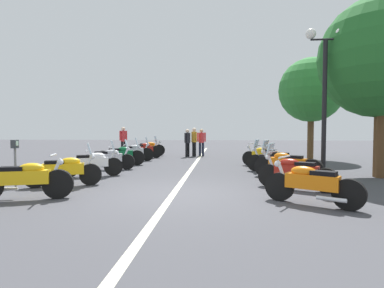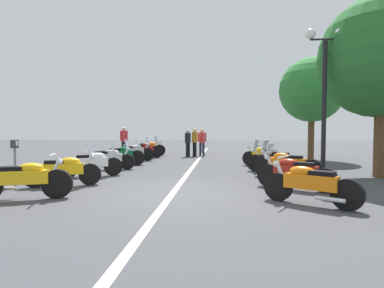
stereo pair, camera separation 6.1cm
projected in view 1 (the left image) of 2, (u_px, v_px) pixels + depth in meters
The scene contains 24 objects.
ground_plane at pixel (173, 194), 7.44m from camera, with size 80.00×80.00×0.00m, color #424247.
lane_centre_stripe at pixel (193, 166), 13.21m from camera, with size 26.72×0.16×0.01m, color beige.
motorcycle_left_row_0 at pixel (24, 179), 6.73m from camera, with size 0.89×2.04×1.01m.
motorcycle_left_row_1 at pixel (65, 170), 8.39m from camera, with size 0.97×1.91×1.19m.
motorcycle_left_row_2 at pixel (92, 163), 10.16m from camera, with size 1.02×1.91×1.20m.
motorcycle_left_row_3 at pixel (108, 158), 11.90m from camera, with size 0.74×2.09×1.19m.
motorcycle_left_row_4 at pixel (121, 155), 13.38m from camera, with size 0.76×2.12×1.22m.
motorcycle_left_row_5 at pixel (132, 152), 15.21m from camera, with size 0.92×2.10×1.22m.
motorcycle_left_row_6 at pixel (143, 150), 16.81m from camera, with size 1.07×2.06×1.23m.
motorcycle_left_row_7 at pixel (148, 148), 18.35m from camera, with size 0.87×2.00×1.02m.
motorcycle_right_row_0 at pixel (311, 184), 6.29m from camera, with size 1.18×1.76×0.99m.
motorcycle_right_row_1 at pixel (295, 172), 7.95m from camera, with size 1.18×1.86×1.20m.
motorcycle_right_row_2 at pixel (286, 164), 9.71m from camera, with size 1.26×1.96×1.22m.
motorcycle_right_row_3 at pixel (275, 160), 11.17m from camera, with size 1.06×2.00×1.21m.
motorcycle_right_row_4 at pixel (265, 156), 12.90m from camera, with size 1.22×1.87×1.00m.
street_lamp_twin_globe at pixel (325, 76), 9.48m from camera, with size 0.32×1.22×4.69m.
parking_meter at pixel (15, 155), 8.08m from camera, with size 0.18×0.14×1.29m.
bystander_0 at pixel (187, 141), 17.71m from camera, with size 0.47×0.32×1.61m.
bystander_1 at pixel (194, 140), 18.03m from camera, with size 0.45×0.34×1.69m.
bystander_2 at pixel (123, 139), 18.55m from camera, with size 0.43×0.37×1.75m.
bystander_3 at pixel (201, 140), 18.27m from camera, with size 0.32×0.52×1.62m.
roadside_tree_0 at pixel (311, 90), 16.06m from camera, with size 3.36×3.36×5.34m.
roadside_tree_1 at pixel (384, 48), 9.76m from camera, with size 2.99×2.99×5.69m.
roadside_tree_2 at pixel (381, 58), 9.95m from camera, with size 3.92×3.92×5.88m.
Camera 1 is at (-7.31, -1.10, 1.54)m, focal length 28.64 mm.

